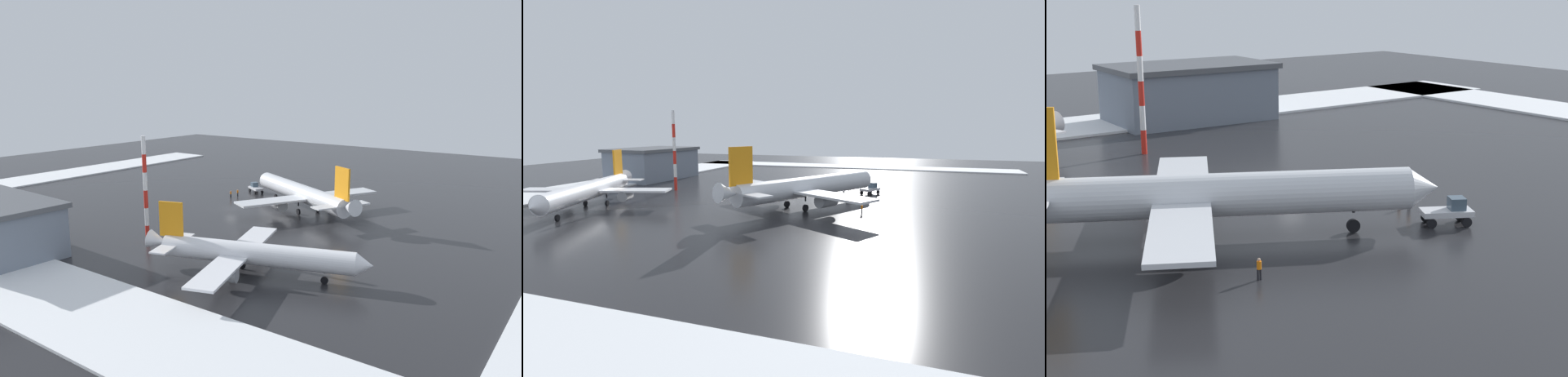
{
  "view_description": "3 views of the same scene",
  "coord_description": "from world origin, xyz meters",
  "views": [
    {
      "loc": [
        68.1,
        -84.14,
        26.83
      ],
      "look_at": [
        7.76,
        0.49,
        5.36
      ],
      "focal_mm": 35.0,
      "sensor_mm": 36.0,
      "label": 1
    },
    {
      "loc": [
        83.89,
        28.22,
        14.38
      ],
      "look_at": [
        10.64,
        2.31,
        2.83
      ],
      "focal_mm": 28.0,
      "sensor_mm": 36.0,
      "label": 2
    },
    {
      "loc": [
        45.74,
        64.52,
        21.47
      ],
      "look_at": [
        3.69,
        7.73,
        2.87
      ],
      "focal_mm": 55.0,
      "sensor_mm": 36.0,
      "label": 3
    }
  ],
  "objects": [
    {
      "name": "ground_plane",
      "position": [
        0.0,
        0.0,
        0.0
      ],
      "size": [
        240.0,
        240.0,
        0.0
      ],
      "primitive_type": "plane",
      "color": "#232326"
    },
    {
      "name": "airplane_far_rear",
      "position": [
        27.12,
        -29.18,
        3.28
      ],
      "size": [
        32.56,
        27.45,
        9.93
      ],
      "rotation": [
        0.0,
        0.0,
        0.32
      ],
      "color": "white",
      "rests_on": "ground_plane"
    },
    {
      "name": "ground_crew_by_nose_gear",
      "position": [
        -6.39,
        10.68,
        0.97
      ],
      "size": [
        0.36,
        0.36,
        1.71
      ],
      "rotation": [
        0.0,
        0.0,
        4.49
      ],
      "color": "black",
      "rests_on": "ground_plane"
    },
    {
      "name": "ground_crew_beside_wing",
      "position": [
        15.79,
        18.14,
        0.97
      ],
      "size": [
        0.36,
        0.36,
        1.71
      ],
      "rotation": [
        0.0,
        0.0,
        1.27
      ],
      "color": "black",
      "rests_on": "ground_plane"
    },
    {
      "name": "ground_crew_near_tug",
      "position": [
        -6.96,
        8.71,
        0.97
      ],
      "size": [
        0.36,
        0.36,
        1.71
      ],
      "rotation": [
        0.0,
        0.0,
        2.06
      ],
      "color": "black",
      "rests_on": "ground_plane"
    },
    {
      "name": "snow_bank_far",
      "position": [
        0.0,
        -50.0,
        0.17
      ],
      "size": [
        152.0,
        16.0,
        0.35
      ],
      "primitive_type": "cube",
      "color": "white",
      "rests_on": "ground_plane"
    },
    {
      "name": "airplane_distant_tail",
      "position": [
        13.79,
        7.53,
        3.82
      ],
      "size": [
        35.66,
        30.44,
        11.55
      ],
      "rotation": [
        0.0,
        0.0,
        2.64
      ],
      "color": "silver",
      "rests_on": "ground_plane"
    },
    {
      "name": "antenna_mast",
      "position": [
        3.53,
        -27.13,
        9.2
      ],
      "size": [
        0.7,
        0.7,
        18.4
      ],
      "color": "red",
      "rests_on": "ground_plane"
    },
    {
      "name": "snow_bank_left",
      "position": [
        -67.0,
        0.0,
        0.17
      ],
      "size": [
        14.0,
        116.0,
        0.35
      ],
      "primitive_type": "cube",
      "color": "white",
      "rests_on": "ground_plane"
    },
    {
      "name": "pushback_tug",
      "position": [
        -5.49,
        16.79,
        1.28
      ],
      "size": [
        5.09,
        4.17,
        2.5
      ],
      "rotation": [
        0.0,
        0.0,
        2.63
      ],
      "color": "silver",
      "rests_on": "ground_plane"
    }
  ]
}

